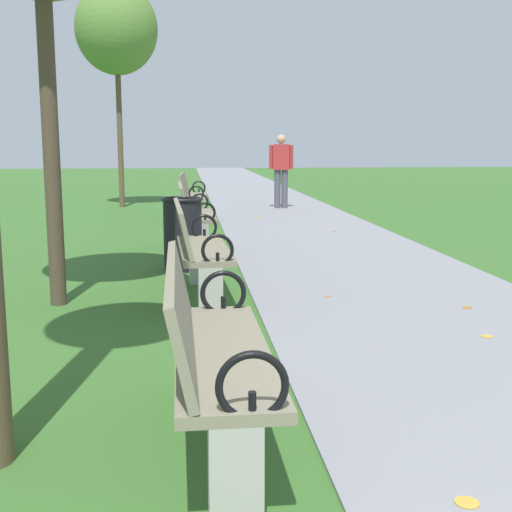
# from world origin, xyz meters

# --- Properties ---
(paved_walkway) EXTENTS (2.73, 44.00, 0.02)m
(paved_walkway) POSITION_xyz_m (1.37, 18.00, 0.01)
(paved_walkway) COLOR gray
(paved_walkway) RESTS_ON ground
(park_bench_2) EXTENTS (0.49, 1.61, 0.90)m
(park_bench_2) POSITION_xyz_m (-0.50, 3.28, 0.49)
(park_bench_2) COLOR gray
(park_bench_2) RESTS_ON ground
(park_bench_3) EXTENTS (0.54, 1.62, 0.90)m
(park_bench_3) POSITION_xyz_m (-0.50, 6.38, 0.49)
(park_bench_3) COLOR gray
(park_bench_3) RESTS_ON ground
(park_bench_4) EXTENTS (0.51, 1.61, 0.90)m
(park_bench_4) POSITION_xyz_m (-0.50, 9.36, 0.49)
(park_bench_4) COLOR gray
(park_bench_4) RESTS_ON ground
(park_bench_5) EXTENTS (0.55, 1.62, 0.90)m
(park_bench_5) POSITION_xyz_m (-0.50, 12.67, 0.49)
(park_bench_5) COLOR gray
(park_bench_5) RESTS_ON ground
(tree_3) EXTENTS (1.81, 1.81, 4.94)m
(tree_3) POSITION_xyz_m (-2.07, 15.82, 3.92)
(tree_3) COLOR brown
(tree_3) RESTS_ON ground
(pedestrian_walking) EXTENTS (0.53, 0.26, 1.62)m
(pedestrian_walking) POSITION_xyz_m (1.50, 15.00, 0.93)
(pedestrian_walking) COLOR #4C4C56
(pedestrian_walking) RESTS_ON paved_walkway
(trash_bin) EXTENTS (0.48, 0.48, 0.84)m
(trash_bin) POSITION_xyz_m (-0.65, 7.92, 0.42)
(trash_bin) COLOR black
(trash_bin) RESTS_ON ground
(scattered_leaves) EXTENTS (5.00, 14.50, 0.02)m
(scattered_leaves) POSITION_xyz_m (0.30, 4.72, 0.02)
(scattered_leaves) COLOR #AD6B23
(scattered_leaves) RESTS_ON ground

